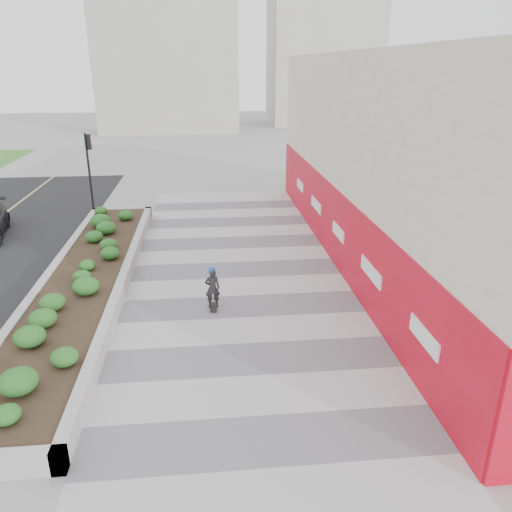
{
  "coord_description": "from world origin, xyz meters",
  "views": [
    {
      "loc": [
        -1.08,
        -9.89,
        7.52
      ],
      "look_at": [
        0.62,
        6.76,
        1.1
      ],
      "focal_mm": 35.0,
      "sensor_mm": 36.0,
      "label": 1
    }
  ],
  "objects": [
    {
      "name": "traffic_signal_near",
      "position": [
        -7.23,
        17.5,
        2.76
      ],
      "size": [
        0.33,
        0.28,
        4.2
      ],
      "color": "black",
      "rests_on": "ground"
    },
    {
      "name": "distant_bldg_north_l",
      "position": [
        -5.0,
        55.0,
        10.0
      ],
      "size": [
        16.0,
        12.0,
        20.0
      ],
      "primitive_type": "cube",
      "color": "#ADAAA3",
      "rests_on": "ground"
    },
    {
      "name": "distant_bldg_north_r",
      "position": [
        15.0,
        60.0,
        12.0
      ],
      "size": [
        14.0,
        10.0,
        24.0
      ],
      "primitive_type": "cube",
      "color": "#ADAAA3",
      "rests_on": "ground"
    },
    {
      "name": "planter",
      "position": [
        -5.5,
        7.0,
        0.42
      ],
      "size": [
        3.0,
        18.0,
        0.9
      ],
      "color": "#9E9EA0",
      "rests_on": "ground"
    },
    {
      "name": "building",
      "position": [
        6.98,
        8.98,
        3.98
      ],
      "size": [
        6.04,
        24.08,
        8.0
      ],
      "color": "beige",
      "rests_on": "ground"
    },
    {
      "name": "walkway",
      "position": [
        0.0,
        3.0,
        0.01
      ],
      "size": [
        8.0,
        36.0,
        0.01
      ],
      "primitive_type": "cube",
      "color": "#A8A8AD",
      "rests_on": "ground"
    },
    {
      "name": "skateboarder",
      "position": [
        -0.99,
        4.93,
        0.75
      ],
      "size": [
        0.51,
        0.72,
        1.49
      ],
      "rotation": [
        0.0,
        0.0,
        0.02
      ],
      "color": "beige",
      "rests_on": "ground"
    },
    {
      "name": "manhole_cover",
      "position": [
        0.5,
        3.0,
        0.0
      ],
      "size": [
        0.44,
        0.44,
        0.01
      ],
      "primitive_type": "cylinder",
      "color": "#595654",
      "rests_on": "ground"
    },
    {
      "name": "ground",
      "position": [
        0.0,
        0.0,
        0.0
      ],
      "size": [
        160.0,
        160.0,
        0.0
      ],
      "primitive_type": "plane",
      "color": "gray",
      "rests_on": "ground"
    }
  ]
}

